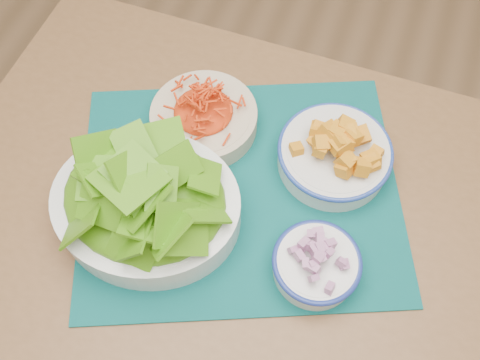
# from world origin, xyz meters

# --- Properties ---
(table) EXTENTS (1.08, 0.72, 0.75)m
(table) POSITION_xyz_m (0.23, 0.32, 0.64)
(table) COLOR brown
(table) RESTS_ON ground
(placemat) EXTENTS (0.63, 0.58, 0.00)m
(placemat) POSITION_xyz_m (0.18, 0.37, 0.75)
(placemat) COLOR #033434
(placemat) RESTS_ON table
(carrot_bowl) EXTENTS (0.22, 0.22, 0.06)m
(carrot_bowl) POSITION_xyz_m (0.08, 0.46, 0.78)
(carrot_bowl) COLOR beige
(carrot_bowl) RESTS_ON placemat
(squash_bowl) EXTENTS (0.22, 0.22, 0.09)m
(squash_bowl) POSITION_xyz_m (0.30, 0.46, 0.80)
(squash_bowl) COLOR silver
(squash_bowl) RESTS_ON placemat
(lettuce_bowl) EXTENTS (0.31, 0.28, 0.14)m
(lettuce_bowl) POSITION_xyz_m (0.06, 0.28, 0.82)
(lettuce_bowl) COLOR white
(lettuce_bowl) RESTS_ON placemat
(onion_bowl) EXTENTS (0.16, 0.16, 0.06)m
(onion_bowl) POSITION_xyz_m (0.32, 0.28, 0.79)
(onion_bowl) COLOR silver
(onion_bowl) RESTS_ON placemat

